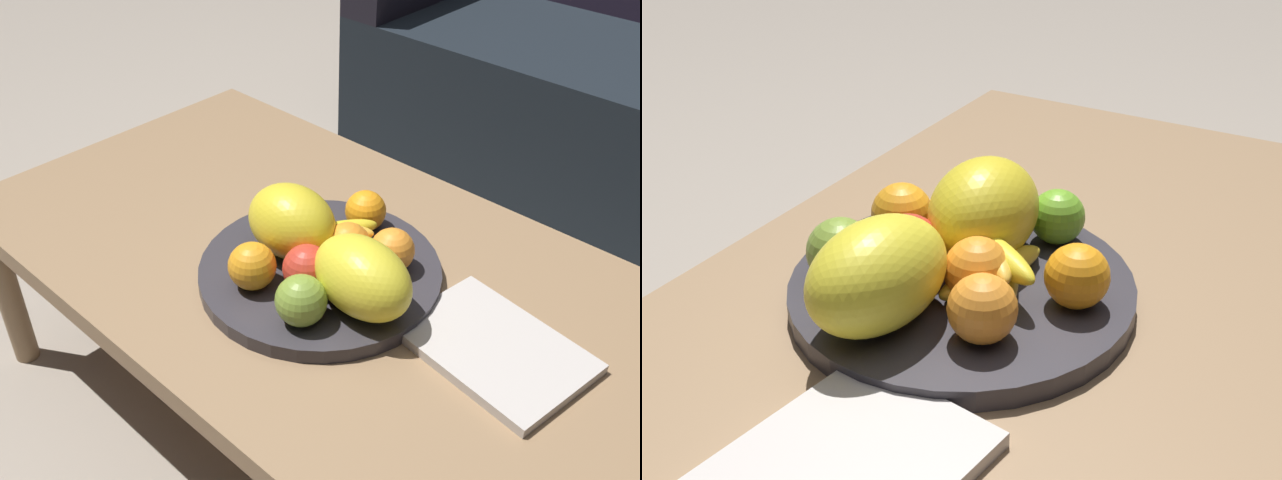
{
  "view_description": "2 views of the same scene",
  "coord_description": "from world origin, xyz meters",
  "views": [
    {
      "loc": [
        0.67,
        -0.7,
        1.14
      ],
      "look_at": [
        0.04,
        -0.03,
        0.47
      ],
      "focal_mm": 41.06,
      "sensor_mm": 36.0,
      "label": 1
    },
    {
      "loc": [
        0.69,
        0.34,
        0.9
      ],
      "look_at": [
        0.04,
        -0.03,
        0.47
      ],
      "focal_mm": 44.77,
      "sensor_mm": 36.0,
      "label": 2
    }
  ],
  "objects": [
    {
      "name": "magazine",
      "position": [
        0.33,
        0.01,
        0.41
      ],
      "size": [
        0.27,
        0.21,
        0.02
      ],
      "primitive_type": "cube",
      "rotation": [
        0.0,
        0.0,
        -0.14
      ],
      "color": "beige",
      "rests_on": "coffee_table"
    },
    {
      "name": "apple_front",
      "position": [
        -0.1,
        0.02,
        0.46
      ],
      "size": [
        0.07,
        0.07,
        0.07
      ],
      "primitive_type": "sphere",
      "color": "#6CAD2A",
      "rests_on": "fruit_bowl"
    },
    {
      "name": "fruit_bowl",
      "position": [
        0.04,
        -0.03,
        0.41
      ],
      "size": [
        0.39,
        0.39,
        0.03
      ],
      "primitive_type": "cylinder",
      "color": "#343036",
      "rests_on": "coffee_table"
    },
    {
      "name": "ground_plane",
      "position": [
        0.0,
        0.0,
        0.0
      ],
      "size": [
        8.0,
        8.0,
        0.0
      ],
      "primitive_type": "plane",
      "color": "gray"
    },
    {
      "name": "apple_left",
      "position": [
        0.06,
        -0.09,
        0.46
      ],
      "size": [
        0.07,
        0.07,
        0.07
      ],
      "primitive_type": "sphere",
      "color": "red",
      "rests_on": "fruit_bowl"
    },
    {
      "name": "orange_right",
      "position": [
        0.12,
        0.04,
        0.46
      ],
      "size": [
        0.07,
        0.07,
        0.07
      ],
      "primitive_type": "sphere",
      "color": "orange",
      "rests_on": "fruit_bowl"
    },
    {
      "name": "orange_left",
      "position": [
        0.06,
        0.0,
        0.46
      ],
      "size": [
        0.07,
        0.07,
        0.07
      ],
      "primitive_type": "sphere",
      "color": "orange",
      "rests_on": "fruit_bowl"
    },
    {
      "name": "melon_large_front",
      "position": [
        -0.02,
        -0.04,
        0.48
      ],
      "size": [
        0.16,
        0.12,
        0.12
      ],
      "primitive_type": "ellipsoid",
      "rotation": [
        0.0,
        0.0,
        0.03
      ],
      "color": "yellow",
      "rests_on": "fruit_bowl"
    },
    {
      "name": "banana_bunch",
      "position": [
        0.03,
        0.0,
        0.45
      ],
      "size": [
        0.16,
        0.15,
        0.06
      ],
      "color": "yellow",
      "rests_on": "fruit_bowl"
    },
    {
      "name": "melon_smaller_beside",
      "position": [
        0.15,
        -0.07,
        0.48
      ],
      "size": [
        0.18,
        0.13,
        0.11
      ],
      "primitive_type": "ellipsoid",
      "rotation": [
        0.0,
        0.0,
        -0.13
      ],
      "color": "yellow",
      "rests_on": "fruit_bowl"
    },
    {
      "name": "orange_back",
      "position": [
        0.02,
        0.09,
        0.46
      ],
      "size": [
        0.07,
        0.07,
        0.07
      ],
      "primitive_type": "sphere",
      "color": "orange",
      "rests_on": "fruit_bowl"
    },
    {
      "name": "orange_front",
      "position": [
        -0.01,
        -0.14,
        0.46
      ],
      "size": [
        0.07,
        0.07,
        0.07
      ],
      "primitive_type": "sphere",
      "color": "orange",
      "rests_on": "fruit_bowl"
    },
    {
      "name": "apple_right",
      "position": [
        0.1,
        -0.15,
        0.46
      ],
      "size": [
        0.08,
        0.08,
        0.08
      ],
      "primitive_type": "sphere",
      "color": "olive",
      "rests_on": "fruit_bowl"
    },
    {
      "name": "coffee_table",
      "position": [
        0.0,
        0.0,
        0.36
      ],
      "size": [
        1.24,
        0.7,
        0.4
      ],
      "color": "#8F6E4C",
      "rests_on": "ground_plane"
    }
  ]
}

